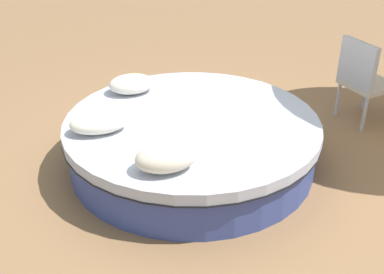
% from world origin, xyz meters
% --- Properties ---
extents(ground_plane, '(16.00, 16.00, 0.00)m').
position_xyz_m(ground_plane, '(0.00, 0.00, 0.00)').
color(ground_plane, olive).
extents(round_bed, '(2.48, 2.48, 0.49)m').
position_xyz_m(round_bed, '(0.00, 0.00, 0.25)').
color(round_bed, '#38478C').
rests_on(round_bed, ground_plane).
extents(throw_pillow_0, '(0.48, 0.35, 0.20)m').
position_xyz_m(throw_pillow_0, '(0.44, -0.80, 0.58)').
color(throw_pillow_0, silver).
rests_on(throw_pillow_0, round_bed).
extents(throw_pillow_1, '(0.53, 0.32, 0.18)m').
position_xyz_m(throw_pillow_1, '(0.88, -0.01, 0.58)').
color(throw_pillow_1, silver).
rests_on(throw_pillow_1, round_bed).
extents(throw_pillow_2, '(0.50, 0.34, 0.21)m').
position_xyz_m(throw_pillow_2, '(0.44, 0.78, 0.59)').
color(throw_pillow_2, beige).
rests_on(throw_pillow_2, round_bed).
extents(patio_chair, '(0.58, 0.59, 0.98)m').
position_xyz_m(patio_chair, '(-2.11, -0.34, 0.56)').
color(patio_chair, '#B7B7BC').
rests_on(patio_chair, ground_plane).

